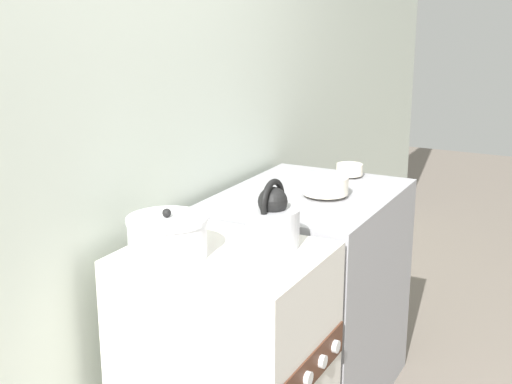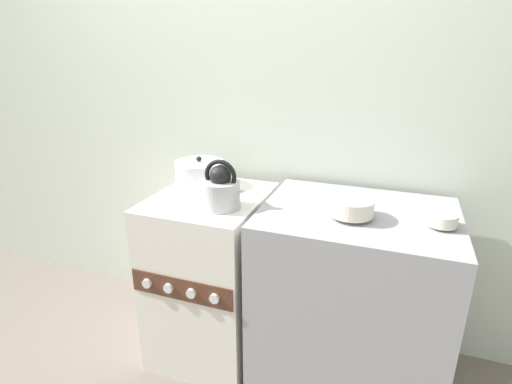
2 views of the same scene
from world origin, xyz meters
TOP-DOWN VIEW (x-y plane):
  - wall_back at (0.00, 0.72)m, footprint 7.00×0.06m
  - stove at (0.00, 0.31)m, footprint 0.53×0.64m
  - counter at (0.71, 0.33)m, footprint 0.84×0.65m
  - kettle at (0.12, 0.20)m, footprint 0.22×0.18m
  - cooking_pot at (-0.12, 0.45)m, footprint 0.25×0.25m
  - enamel_bowl at (0.69, 0.25)m, footprint 0.18×0.18m
  - small_ceramic_bowl at (1.04, 0.27)m, footprint 0.12×0.12m

SIDE VIEW (x-z plane):
  - stove at x=0.00m, z-range 0.00..0.89m
  - counter at x=0.71m, z-range 0.00..0.90m
  - small_ceramic_bowl at x=1.04m, z-range 0.91..0.96m
  - enamel_bowl at x=0.69m, z-range 0.91..0.99m
  - cooking_pot at x=-0.12m, z-range 0.87..1.03m
  - kettle at x=0.12m, z-range 0.86..1.08m
  - wall_back at x=0.00m, z-range 0.00..2.50m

